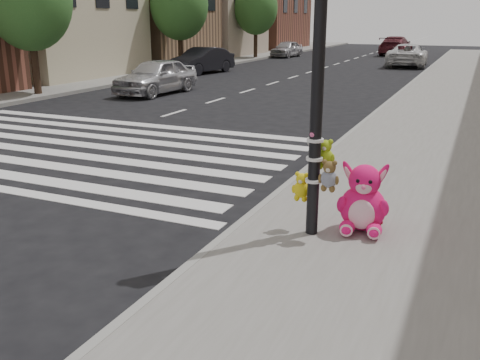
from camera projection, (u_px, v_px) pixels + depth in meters
The scene contains 16 objects.
ground at pixel (73, 260), 6.81m from camera, with size 120.00×120.00×0.00m, color black.
sidewalk_far at pixel (127, 72), 29.53m from camera, with size 6.00×80.00×0.14m, color slate.
curb_edge at pixel (361, 126), 14.91m from camera, with size 0.12×80.00×0.15m, color gray.
crosswalk at pixel (73, 143), 13.11m from camera, with size 11.00×6.00×0.01m, color silver, non-canonical shape.
bld_far_c at pixel (153, 1), 34.41m from camera, with size 6.00×8.00×8.00m, color #8B674A.
bld_far_e at pixel (266, 1), 51.72m from camera, with size 6.00×10.00×9.00m, color brown.
signal_pole at pixel (318, 117), 6.87m from camera, with size 0.70×0.50×4.00m.
tree_far_b at pixel (179, 5), 29.34m from camera, with size 3.20×3.20×5.44m.
tree_far_c at pixel (256, 8), 38.94m from camera, with size 3.20×3.20×5.44m.
pink_bunny at pixel (363, 203), 7.29m from camera, with size 0.71×0.79×0.99m.
red_teddy at pixel (379, 220), 7.51m from camera, with size 0.13×0.09×0.20m, color red, non-canonical shape.
car_silver_far at pixel (156, 76), 21.48m from camera, with size 1.67×4.16×1.42m, color silver.
car_dark_far at pixel (202, 61), 29.44m from camera, with size 1.48×4.25×1.40m, color black.
car_white_near at pixel (407, 55), 33.72m from camera, with size 2.32×5.04×1.40m, color silver.
car_maroon_near at pixel (396, 46), 43.95m from camera, with size 2.13×5.23×1.52m, color #4E161E.
car_silver_deep at pixel (287, 49), 41.73m from camera, with size 1.50×3.72×1.27m, color #B8B7BD.
Camera 1 is at (4.49, -4.80, 2.96)m, focal length 40.00 mm.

